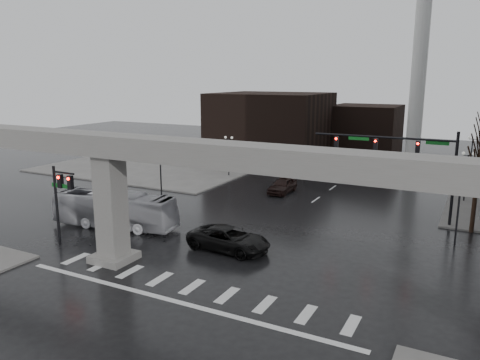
{
  "coord_description": "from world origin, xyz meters",
  "views": [
    {
      "loc": [
        14.57,
        -22.7,
        12.29
      ],
      "look_at": [
        -1.79,
        8.64,
        4.5
      ],
      "focal_mm": 35.0,
      "sensor_mm": 36.0,
      "label": 1
    }
  ],
  "objects_px": {
    "pickup_truck": "(229,239)",
    "far_car": "(282,186)",
    "signal_mast_arm": "(407,155)",
    "city_bus": "(115,210)"
  },
  "relations": [
    {
      "from": "pickup_truck",
      "to": "far_car",
      "type": "relative_size",
      "value": 1.27
    },
    {
      "from": "city_bus",
      "to": "far_car",
      "type": "bearing_deg",
      "value": -32.64
    },
    {
      "from": "pickup_truck",
      "to": "far_car",
      "type": "xyz_separation_m",
      "value": [
        -3.17,
        17.76,
        -0.03
      ]
    },
    {
      "from": "signal_mast_arm",
      "to": "pickup_truck",
      "type": "bearing_deg",
      "value": -126.56
    },
    {
      "from": "far_car",
      "to": "pickup_truck",
      "type": "bearing_deg",
      "value": -79.44
    },
    {
      "from": "pickup_truck",
      "to": "far_car",
      "type": "height_order",
      "value": "pickup_truck"
    },
    {
      "from": "city_bus",
      "to": "signal_mast_arm",
      "type": "bearing_deg",
      "value": -66.35
    },
    {
      "from": "pickup_truck",
      "to": "city_bus",
      "type": "bearing_deg",
      "value": 91.43
    },
    {
      "from": "city_bus",
      "to": "far_car",
      "type": "relative_size",
      "value": 2.23
    },
    {
      "from": "signal_mast_arm",
      "to": "city_bus",
      "type": "bearing_deg",
      "value": -147.96
    }
  ]
}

